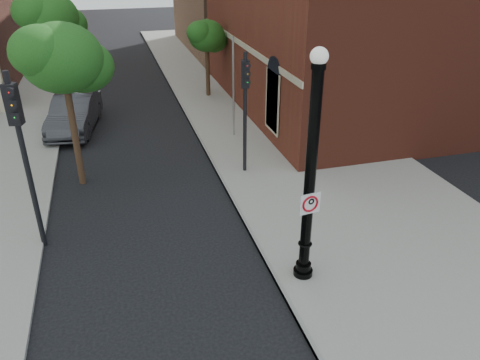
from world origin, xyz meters
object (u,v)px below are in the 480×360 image
object	(u,v)px
traffic_signal_left	(20,135)
parked_car	(74,113)
lamppost	(309,185)
no_parking_sign	(310,203)
traffic_signal_right	(245,95)

from	to	relation	value
traffic_signal_left	parked_car	bearing A→B (deg)	99.01
lamppost	parked_car	xyz separation A→B (m)	(-6.10, 13.22, -1.96)
parked_car	traffic_signal_left	bearing A→B (deg)	-84.21
no_parking_sign	traffic_signal_left	bearing A→B (deg)	144.72
parked_car	traffic_signal_left	size ratio (longest dim) A/B	0.97
lamppost	no_parking_sign	size ratio (longest dim) A/B	10.98
traffic_signal_left	traffic_signal_right	distance (m)	7.70
parked_car	lamppost	bearing A→B (deg)	-55.61
lamppost	traffic_signal_right	distance (m)	6.55
lamppost	no_parking_sign	distance (m)	0.45
parked_car	traffic_signal_left	xyz separation A→B (m)	(-0.65, -9.74, 2.66)
no_parking_sign	lamppost	bearing A→B (deg)	76.74
lamppost	no_parking_sign	xyz separation A→B (m)	(-0.02, -0.16, -0.43)
lamppost	no_parking_sign	bearing A→B (deg)	-96.35
traffic_signal_right	parked_car	bearing A→B (deg)	146.58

